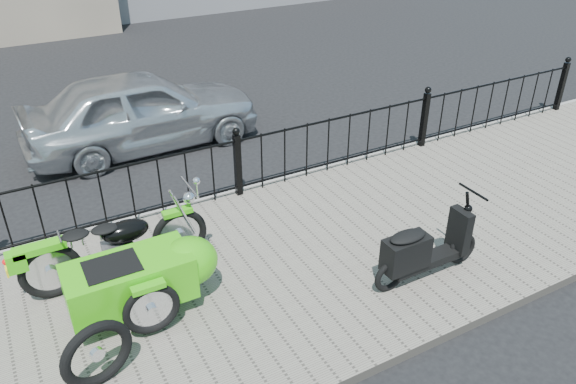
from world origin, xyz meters
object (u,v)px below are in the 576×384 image
scooter (422,251)px  sedan_car (142,110)px  spare_tire (97,354)px  motorcycle_sidecar (143,269)px

scooter → sedan_car: 5.67m
scooter → spare_tire: bearing=176.2°
motorcycle_sidecar → spare_tire: (-0.70, -0.89, -0.12)m
motorcycle_sidecar → spare_tire: bearing=-128.2°
spare_tire → motorcycle_sidecar: bearing=51.8°
motorcycle_sidecar → spare_tire: size_ratio=3.23×
sedan_car → scooter: bearing=-163.7°
motorcycle_sidecar → scooter: bearing=-21.0°
sedan_car → spare_tire: bearing=158.2°
motorcycle_sidecar → scooter: 3.16m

